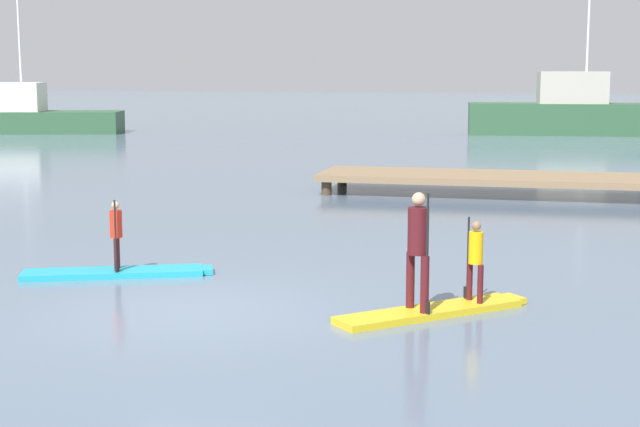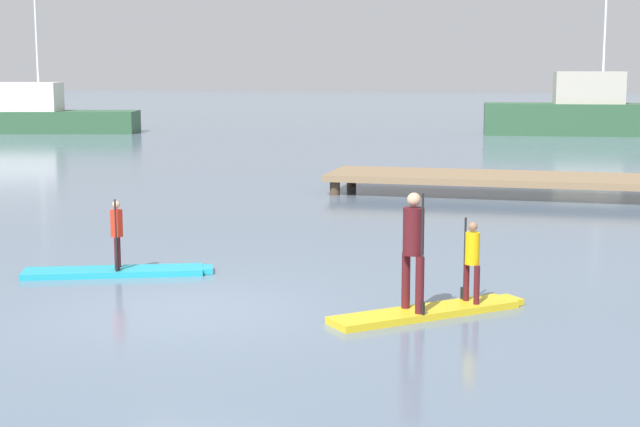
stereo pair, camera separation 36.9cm
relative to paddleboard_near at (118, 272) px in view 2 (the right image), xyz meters
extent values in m
plane|color=slate|center=(2.09, -1.96, -0.05)|extent=(240.00, 240.00, 0.00)
cube|color=#1E9EB2|center=(-0.07, -0.03, 0.00)|extent=(3.04, 1.70, 0.10)
cube|color=#1E9EB2|center=(1.38, 0.53, 0.00)|extent=(0.39, 0.52, 0.09)
cylinder|color=#4C1419|center=(-0.04, 0.11, 0.33)|extent=(0.08, 0.08, 0.56)
cylinder|color=#4C1419|center=(0.04, -0.11, 0.33)|extent=(0.08, 0.08, 0.56)
cylinder|color=red|center=(0.00, 0.00, 0.83)|extent=(0.27, 0.27, 0.46)
sphere|color=tan|center=(0.00, 0.00, 1.15)|extent=(0.13, 0.13, 0.13)
cylinder|color=black|center=(0.06, -0.16, 0.66)|extent=(0.03, 0.03, 1.21)
cube|color=black|center=(0.06, -0.16, 0.14)|extent=(0.08, 0.14, 0.18)
cube|color=gold|center=(5.45, -1.43, 0.00)|extent=(2.55, 2.39, 0.10)
cube|color=gold|center=(6.56, -0.41, 0.00)|extent=(0.45, 0.46, 0.09)
cylinder|color=#4C1419|center=(5.17, -1.45, 0.45)|extent=(0.12, 0.12, 0.80)
cylinder|color=#4C1419|center=(5.40, -1.71, 0.45)|extent=(0.12, 0.12, 0.80)
cylinder|color=#4C1419|center=(5.29, -1.58, 1.18)|extent=(0.42, 0.42, 0.66)
sphere|color=tan|center=(5.29, -1.58, 1.63)|extent=(0.19, 0.19, 0.19)
cylinder|color=black|center=(5.43, -1.74, 0.89)|extent=(0.03, 0.03, 1.69)
cube|color=black|center=(5.43, -1.74, 0.14)|extent=(0.12, 0.12, 0.18)
cylinder|color=#4C1419|center=(5.96, -0.80, 0.33)|extent=(0.09, 0.09, 0.57)
cylinder|color=#4C1419|center=(6.12, -0.98, 0.33)|extent=(0.09, 0.09, 0.57)
cylinder|color=#F2B20C|center=(6.04, -0.89, 0.85)|extent=(0.30, 0.30, 0.47)
sphere|color=#8C664C|center=(6.04, -0.89, 1.17)|extent=(0.14, 0.14, 0.14)
cylinder|color=black|center=(5.92, -0.76, 0.66)|extent=(0.03, 0.03, 1.23)
cube|color=black|center=(5.92, -0.76, 0.14)|extent=(0.12, 0.12, 0.18)
cube|color=#2D5638|center=(-19.67, 31.77, 0.53)|extent=(9.94, 4.87, 1.16)
cube|color=white|center=(-20.73, 31.51, 1.87)|extent=(3.98, 2.91, 1.52)
cylinder|color=silver|center=(-20.04, 31.68, 4.92)|extent=(0.12, 0.12, 4.59)
cube|color=#2D5638|center=(7.82, 36.86, 0.76)|extent=(9.53, 3.43, 1.63)
cube|color=#B2AD9E|center=(8.42, 36.92, 2.40)|extent=(3.63, 2.38, 1.64)
cylinder|color=silver|center=(9.11, 36.99, 5.46)|extent=(0.12, 0.12, 4.48)
cube|color=#846B4C|center=(7.02, 11.96, 0.42)|extent=(12.25, 2.72, 0.18)
cylinder|color=#473828|center=(1.19, 10.90, 0.23)|extent=(0.28, 0.28, 0.56)
cylinder|color=#473828|center=(1.19, 13.02, 0.23)|extent=(0.28, 0.28, 0.56)
camera|label=1|loc=(6.90, -14.68, 3.44)|focal=53.80mm
camera|label=2|loc=(7.26, -14.59, 3.44)|focal=53.80mm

